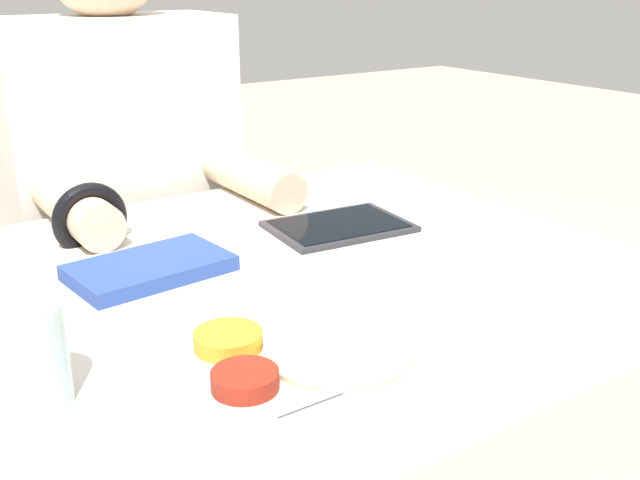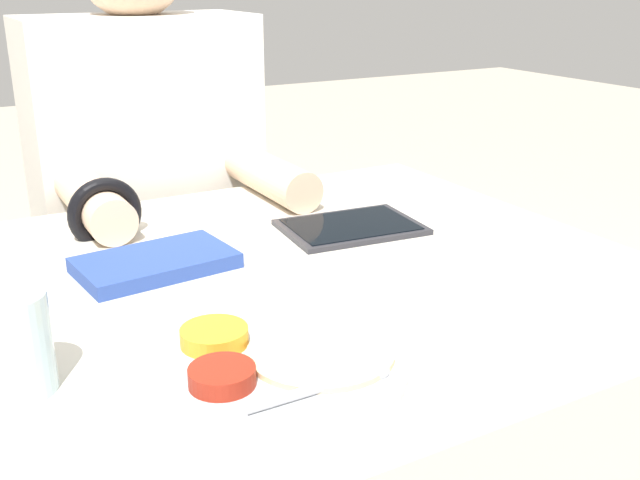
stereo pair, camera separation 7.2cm
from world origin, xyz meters
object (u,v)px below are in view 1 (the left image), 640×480
object	(u,v)px
red_notebook	(150,269)
person_diner	(130,259)
drinking_glass	(28,356)
thali_tray	(290,363)
tablet_device	(339,226)

from	to	relation	value
red_notebook	person_diner	bearing A→B (deg)	73.75
red_notebook	drinking_glass	bearing A→B (deg)	-131.97
thali_tray	tablet_device	bearing A→B (deg)	47.83
thali_tray	person_diner	xyz separation A→B (m)	(0.11, 0.77, -0.16)
thali_tray	drinking_glass	world-z (taller)	drinking_glass
red_notebook	person_diner	size ratio (longest dim) A/B	0.18
thali_tray	drinking_glass	bearing A→B (deg)	159.85
thali_tray	tablet_device	size ratio (longest dim) A/B	1.24
tablet_device	person_diner	size ratio (longest dim) A/B	0.18
person_diner	drinking_glass	world-z (taller)	person_diner
drinking_glass	person_diner	bearing A→B (deg)	63.59
thali_tray	red_notebook	size ratio (longest dim) A/B	1.29
red_notebook	person_diner	world-z (taller)	person_diner
thali_tray	person_diner	size ratio (longest dim) A/B	0.23
red_notebook	tablet_device	world-z (taller)	red_notebook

